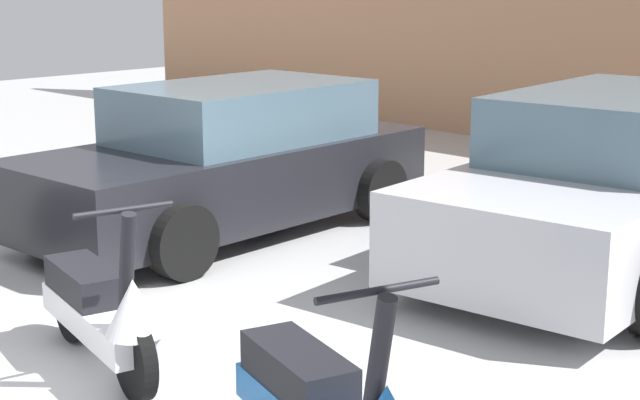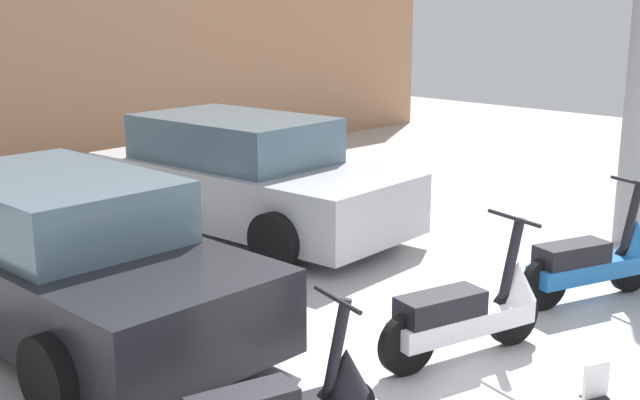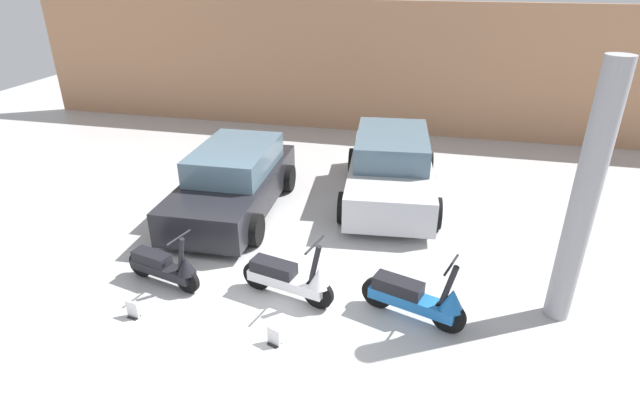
{
  "view_description": "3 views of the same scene",
  "coord_description": "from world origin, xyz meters",
  "px_view_note": "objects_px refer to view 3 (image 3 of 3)",
  "views": [
    {
      "loc": [
        4.93,
        -2.28,
        2.22
      ],
      "look_at": [
        0.59,
        2.22,
        0.76
      ],
      "focal_mm": 55.0,
      "sensor_mm": 36.0,
      "label": 1
    },
    {
      "loc": [
        -4.29,
        -2.59,
        2.58
      ],
      "look_at": [
        0.6,
        2.38,
        0.88
      ],
      "focal_mm": 45.0,
      "sensor_mm": 36.0,
      "label": 2
    },
    {
      "loc": [
        2.21,
        -5.14,
        4.52
      ],
      "look_at": [
        0.54,
        2.05,
        0.96
      ],
      "focal_mm": 28.0,
      "sensor_mm": 36.0,
      "label": 3
    }
  ],
  "objects_px": {
    "car_rear_left": "(234,181)",
    "placard_near_left_scooter": "(133,310)",
    "scooter_front_left": "(165,266)",
    "scooter_front_right": "(291,277)",
    "placard_near_right_scooter": "(274,337)",
    "support_column_side": "(584,200)",
    "scooter_front_center": "(417,298)",
    "car_rear_center": "(391,168)"
  },
  "relations": [
    {
      "from": "car_rear_left",
      "to": "placard_near_left_scooter",
      "type": "distance_m",
      "value": 3.52
    },
    {
      "from": "scooter_front_left",
      "to": "scooter_front_right",
      "type": "distance_m",
      "value": 1.95
    },
    {
      "from": "placard_near_right_scooter",
      "to": "support_column_side",
      "type": "xyz_separation_m",
      "value": [
        3.69,
        1.49,
        1.67
      ]
    },
    {
      "from": "support_column_side",
      "to": "car_rear_left",
      "type": "bearing_deg",
      "value": 159.84
    },
    {
      "from": "scooter_front_center",
      "to": "car_rear_left",
      "type": "xyz_separation_m",
      "value": [
        -3.71,
        2.64,
        0.23
      ]
    },
    {
      "from": "scooter_front_left",
      "to": "scooter_front_center",
      "type": "xyz_separation_m",
      "value": [
        3.77,
        0.02,
        0.04
      ]
    },
    {
      "from": "car_rear_left",
      "to": "support_column_side",
      "type": "relative_size",
      "value": 1.06
    },
    {
      "from": "scooter_front_right",
      "to": "support_column_side",
      "type": "distance_m",
      "value": 4.03
    },
    {
      "from": "scooter_front_center",
      "to": "scooter_front_left",
      "type": "bearing_deg",
      "value": -161.68
    },
    {
      "from": "car_rear_left",
      "to": "car_rear_center",
      "type": "bearing_deg",
      "value": 112.45
    },
    {
      "from": "placard_near_left_scooter",
      "to": "placard_near_right_scooter",
      "type": "bearing_deg",
      "value": -2.22
    },
    {
      "from": "scooter_front_center",
      "to": "placard_near_left_scooter",
      "type": "distance_m",
      "value": 3.95
    },
    {
      "from": "scooter_front_left",
      "to": "car_rear_center",
      "type": "relative_size",
      "value": 0.33
    },
    {
      "from": "car_rear_center",
      "to": "placard_near_right_scooter",
      "type": "xyz_separation_m",
      "value": [
        -0.98,
        -4.89,
        -0.52
      ]
    },
    {
      "from": "scooter_front_left",
      "to": "car_rear_center",
      "type": "bearing_deg",
      "value": 66.94
    },
    {
      "from": "scooter_front_center",
      "to": "car_rear_center",
      "type": "height_order",
      "value": "car_rear_center"
    },
    {
      "from": "scooter_front_right",
      "to": "car_rear_left",
      "type": "height_order",
      "value": "car_rear_left"
    },
    {
      "from": "scooter_front_center",
      "to": "placard_near_right_scooter",
      "type": "bearing_deg",
      "value": -134.4
    },
    {
      "from": "placard_near_left_scooter",
      "to": "support_column_side",
      "type": "bearing_deg",
      "value": 13.73
    },
    {
      "from": "scooter_front_center",
      "to": "support_column_side",
      "type": "xyz_separation_m",
      "value": [
        1.93,
        0.57,
        1.42
      ]
    },
    {
      "from": "car_rear_center",
      "to": "support_column_side",
      "type": "distance_m",
      "value": 4.49
    },
    {
      "from": "scooter_front_right",
      "to": "placard_near_right_scooter",
      "type": "distance_m",
      "value": 1.03
    },
    {
      "from": "support_column_side",
      "to": "scooter_front_center",
      "type": "bearing_deg",
      "value": -163.45
    },
    {
      "from": "scooter_front_left",
      "to": "scooter_front_right",
      "type": "relative_size",
      "value": 0.9
    },
    {
      "from": "car_rear_left",
      "to": "scooter_front_center",
      "type": "bearing_deg",
      "value": 52.63
    },
    {
      "from": "scooter_front_right",
      "to": "placard_near_right_scooter",
      "type": "relative_size",
      "value": 5.65
    },
    {
      "from": "scooter_front_left",
      "to": "placard_near_left_scooter",
      "type": "distance_m",
      "value": 0.85
    },
    {
      "from": "scooter_front_center",
      "to": "placard_near_left_scooter",
      "type": "xyz_separation_m",
      "value": [
        -3.85,
        -0.84,
        -0.26
      ]
    },
    {
      "from": "car_rear_center",
      "to": "placard_near_left_scooter",
      "type": "height_order",
      "value": "car_rear_center"
    },
    {
      "from": "scooter_front_left",
      "to": "support_column_side",
      "type": "relative_size",
      "value": 0.37
    },
    {
      "from": "car_rear_center",
      "to": "scooter_front_center",
      "type": "bearing_deg",
      "value": 5.85
    },
    {
      "from": "scooter_front_left",
      "to": "placard_near_right_scooter",
      "type": "bearing_deg",
      "value": -10.38
    },
    {
      "from": "scooter_front_right",
      "to": "placard_near_left_scooter",
      "type": "relative_size",
      "value": 5.65
    },
    {
      "from": "car_rear_center",
      "to": "placard_near_right_scooter",
      "type": "height_order",
      "value": "car_rear_center"
    },
    {
      "from": "placard_near_right_scooter",
      "to": "support_column_side",
      "type": "relative_size",
      "value": 0.07
    },
    {
      "from": "placard_near_left_scooter",
      "to": "placard_near_right_scooter",
      "type": "xyz_separation_m",
      "value": [
        2.09,
        -0.08,
        0.0
      ]
    },
    {
      "from": "scooter_front_left",
      "to": "scooter_front_center",
      "type": "relative_size",
      "value": 0.91
    },
    {
      "from": "scooter_front_left",
      "to": "placard_near_left_scooter",
      "type": "height_order",
      "value": "scooter_front_left"
    },
    {
      "from": "scooter_front_left",
      "to": "car_rear_left",
      "type": "relative_size",
      "value": 0.35
    },
    {
      "from": "scooter_front_left",
      "to": "placard_near_right_scooter",
      "type": "height_order",
      "value": "scooter_front_left"
    },
    {
      "from": "scooter_front_left",
      "to": "car_rear_center",
      "type": "distance_m",
      "value": 4.99
    },
    {
      "from": "scooter_front_right",
      "to": "scooter_front_center",
      "type": "height_order",
      "value": "scooter_front_center"
    }
  ]
}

